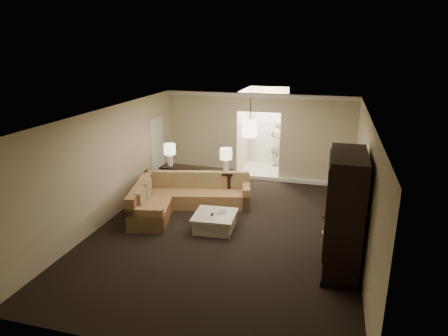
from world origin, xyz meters
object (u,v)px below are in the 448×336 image
(sectional_sofa, at_px, (182,197))
(console_table, at_px, (198,180))
(coffee_table, at_px, (215,221))
(person, at_px, (278,140))
(drink_table, at_px, (330,222))
(armoire, at_px, (343,215))

(sectional_sofa, xyz_separation_m, console_table, (0.10, 1.02, 0.16))
(coffee_table, relative_size, person, 0.53)
(coffee_table, height_order, drink_table, drink_table)
(armoire, xyz_separation_m, person, (-2.14, 6.47, -0.16))
(console_table, bearing_deg, sectional_sofa, -93.52)
(drink_table, bearing_deg, coffee_table, -173.20)
(console_table, bearing_deg, drink_table, -21.15)
(armoire, distance_m, person, 6.81)
(armoire, bearing_deg, person, 108.30)
(drink_table, bearing_deg, armoire, -80.88)
(drink_table, bearing_deg, console_table, 156.52)
(sectional_sofa, height_order, armoire, armoire)
(sectional_sofa, bearing_deg, coffee_table, -50.95)
(console_table, xyz_separation_m, person, (1.82, 3.55, 0.46))
(console_table, height_order, person, person)
(armoire, bearing_deg, sectional_sofa, 154.96)
(console_table, bearing_deg, armoire, -34.12)
(coffee_table, distance_m, drink_table, 2.68)
(coffee_table, height_order, console_table, console_table)
(sectional_sofa, bearing_deg, armoire, -38.37)
(console_table, relative_size, armoire, 0.95)
(sectional_sofa, relative_size, armoire, 1.31)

